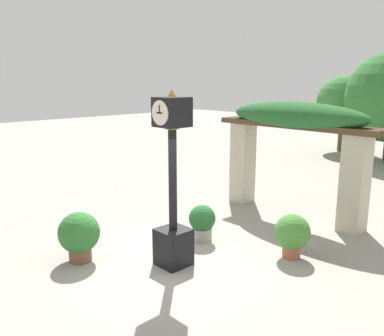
# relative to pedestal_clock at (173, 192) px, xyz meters

# --- Properties ---
(ground_plane) EXTENTS (60.00, 60.00, 0.00)m
(ground_plane) POSITION_rel_pedestal_clock_xyz_m (-0.13, 0.02, -1.47)
(ground_plane) COLOR gray
(pedestal_clock) EXTENTS (0.58, 0.59, 3.40)m
(pedestal_clock) POSITION_rel_pedestal_clock_xyz_m (0.00, 0.00, 0.00)
(pedestal_clock) COLOR black
(pedestal_clock) RESTS_ON ground
(pergola) EXTENTS (4.53, 1.14, 3.01)m
(pergola) POSITION_rel_pedestal_clock_xyz_m (-0.13, 4.27, 0.75)
(pergola) COLOR #BCB299
(pergola) RESTS_ON ground
(potted_plant_near_left) EXTENTS (0.82, 0.82, 1.01)m
(potted_plant_near_left) POSITION_rel_pedestal_clock_xyz_m (-1.41, -1.25, -0.92)
(potted_plant_near_left) COLOR brown
(potted_plant_near_left) RESTS_ON ground
(potted_plant_near_right) EXTENTS (0.72, 0.72, 0.91)m
(potted_plant_near_right) POSITION_rel_pedestal_clock_xyz_m (1.41, 1.96, -0.96)
(potted_plant_near_right) COLOR #9E563D
(potted_plant_near_right) RESTS_ON ground
(potted_plant_far_left) EXTENTS (0.60, 0.60, 0.83)m
(potted_plant_far_left) POSITION_rel_pedestal_clock_xyz_m (-0.47, 1.26, -1.02)
(potted_plant_far_left) COLOR gray
(potted_plant_far_left) RESTS_ON ground
(lamp_post) EXTENTS (0.28, 0.28, 2.77)m
(lamp_post) POSITION_rel_pedestal_clock_xyz_m (-2.23, 1.94, 0.42)
(lamp_post) COLOR #19382D
(lamp_post) RESTS_ON ground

